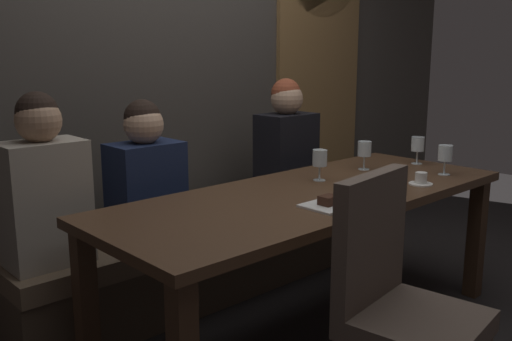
# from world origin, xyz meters

# --- Properties ---
(ground) EXTENTS (9.00, 9.00, 0.00)m
(ground) POSITION_xyz_m (0.00, 0.00, 0.00)
(ground) COLOR black
(back_wall_tiled) EXTENTS (6.00, 0.12, 3.00)m
(back_wall_tiled) POSITION_xyz_m (0.00, 1.22, 1.50)
(back_wall_tiled) COLOR #423D38
(back_wall_tiled) RESTS_ON ground
(arched_door) EXTENTS (0.90, 0.05, 2.55)m
(arched_door) POSITION_xyz_m (1.35, 1.15, 1.36)
(arched_door) COLOR olive
(arched_door) RESTS_ON ground
(dining_table) EXTENTS (2.20, 0.84, 0.74)m
(dining_table) POSITION_xyz_m (0.00, 0.00, 0.65)
(dining_table) COLOR #412B1C
(dining_table) RESTS_ON ground
(banquette_bench) EXTENTS (2.50, 0.44, 0.45)m
(banquette_bench) POSITION_xyz_m (0.00, 0.70, 0.23)
(banquette_bench) COLOR #4A3C2E
(banquette_bench) RESTS_ON ground
(chair_near_side) EXTENTS (0.50, 0.50, 0.98)m
(chair_near_side) POSITION_xyz_m (-0.36, -0.72, 0.56)
(chair_near_side) COLOR #4C3321
(chair_near_side) RESTS_ON ground
(diner_redhead) EXTENTS (0.36, 0.24, 0.79)m
(diner_redhead) POSITION_xyz_m (-1.04, 0.69, 0.82)
(diner_redhead) COLOR #9E9384
(diner_redhead) RESTS_ON banquette_bench
(diner_bearded) EXTENTS (0.36, 0.24, 0.72)m
(diner_bearded) POSITION_xyz_m (-0.51, 0.68, 0.79)
(diner_bearded) COLOR #192342
(diner_bearded) RESTS_ON banquette_bench
(diner_far_end) EXTENTS (0.36, 0.24, 0.79)m
(diner_far_end) POSITION_xyz_m (0.53, 0.69, 0.82)
(diner_far_end) COLOR black
(diner_far_end) RESTS_ON banquette_bench
(wine_glass_center_back) EXTENTS (0.08, 0.08, 0.16)m
(wine_glass_center_back) POSITION_xyz_m (0.97, 0.03, 0.85)
(wine_glass_center_back) COLOR silver
(wine_glass_center_back) RESTS_ON dining_table
(wine_glass_center_front) EXTENTS (0.08, 0.08, 0.16)m
(wine_glass_center_front) POSITION_xyz_m (0.81, -0.24, 0.85)
(wine_glass_center_front) COLOR silver
(wine_glass_center_front) RESTS_ON dining_table
(wine_glass_end_left) EXTENTS (0.08, 0.08, 0.16)m
(wine_glass_end_left) POSITION_xyz_m (0.60, 0.14, 0.85)
(wine_glass_end_left) COLOR silver
(wine_glass_end_left) RESTS_ON dining_table
(wine_glass_near_right) EXTENTS (0.08, 0.08, 0.16)m
(wine_glass_near_right) POSITION_xyz_m (0.20, 0.13, 0.86)
(wine_glass_near_right) COLOR silver
(wine_glass_near_right) RESTS_ON dining_table
(espresso_cup) EXTENTS (0.12, 0.12, 0.06)m
(espresso_cup) POSITION_xyz_m (0.51, -0.28, 0.77)
(espresso_cup) COLOR white
(espresso_cup) RESTS_ON dining_table
(dessert_plate) EXTENTS (0.19, 0.19, 0.05)m
(dessert_plate) POSITION_xyz_m (-0.17, -0.23, 0.75)
(dessert_plate) COLOR white
(dessert_plate) RESTS_ON dining_table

